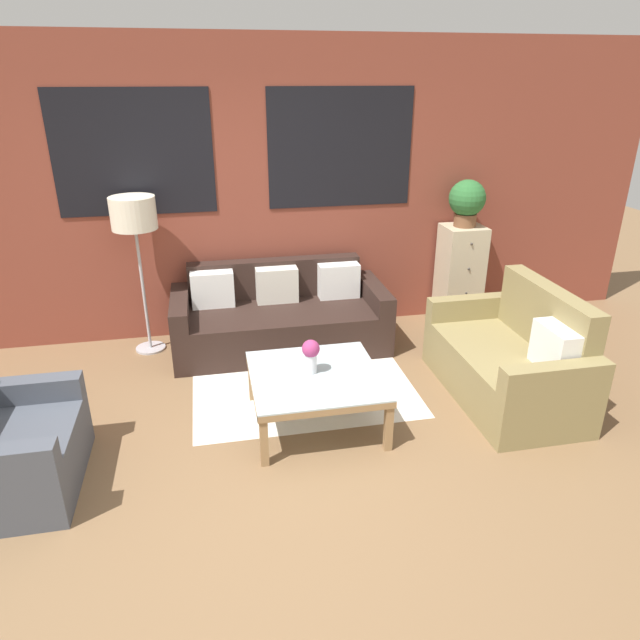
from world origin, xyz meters
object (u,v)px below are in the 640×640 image
at_px(couch_dark, 280,318).
at_px(armchair_corner, 3,451).
at_px(coffee_table, 315,381).
at_px(drawer_cabinet, 459,275).
at_px(floor_lamp, 134,219).
at_px(potted_plant, 467,201).
at_px(flower_vase, 311,354).
at_px(settee_vintage, 511,361).

distance_m(couch_dark, armchair_corner, 2.65).
relative_size(couch_dark, coffee_table, 2.13).
xyz_separation_m(coffee_table, drawer_cabinet, (1.86, 1.62, 0.16)).
height_order(armchair_corner, floor_lamp, floor_lamp).
distance_m(floor_lamp, drawer_cabinet, 3.26).
xyz_separation_m(floor_lamp, potted_plant, (3.17, 0.06, 0.02)).
bearing_deg(armchair_corner, floor_lamp, 68.72).
bearing_deg(floor_lamp, armchair_corner, -111.28).
xyz_separation_m(floor_lamp, flower_vase, (1.29, -1.53, -0.70)).
height_order(couch_dark, settee_vintage, settee_vintage).
relative_size(couch_dark, settee_vintage, 1.37).
bearing_deg(armchair_corner, flower_vase, 10.44).
distance_m(couch_dark, floor_lamp, 1.60).
height_order(settee_vintage, flower_vase, settee_vintage).
xyz_separation_m(couch_dark, coffee_table, (0.07, -1.41, 0.07)).
relative_size(armchair_corner, drawer_cabinet, 0.91).
height_order(drawer_cabinet, potted_plant, potted_plant).
bearing_deg(potted_plant, flower_vase, -139.83).
bearing_deg(floor_lamp, flower_vase, -49.76).
xyz_separation_m(settee_vintage, floor_lamp, (-2.95, 1.48, 0.96)).
height_order(settee_vintage, potted_plant, potted_plant).
xyz_separation_m(couch_dark, potted_plant, (1.93, 0.21, 1.01)).
xyz_separation_m(drawer_cabinet, potted_plant, (0.00, 0.00, 0.78)).
distance_m(floor_lamp, flower_vase, 2.12).
height_order(floor_lamp, potted_plant, potted_plant).
distance_m(settee_vintage, drawer_cabinet, 1.57).
xyz_separation_m(coffee_table, flower_vase, (-0.02, 0.03, 0.21)).
relative_size(floor_lamp, flower_vase, 5.61).
distance_m(settee_vintage, armchair_corner, 3.72).
distance_m(armchair_corner, coffee_table, 2.09).
distance_m(armchair_corner, potted_plant, 4.50).
bearing_deg(settee_vintage, drawer_cabinet, 81.74).
bearing_deg(couch_dark, floor_lamp, 172.92).
relative_size(floor_lamp, potted_plant, 3.17).
height_order(drawer_cabinet, flower_vase, drawer_cabinet).
distance_m(drawer_cabinet, potted_plant, 0.78).
xyz_separation_m(potted_plant, flower_vase, (-1.88, -1.59, -0.72)).
bearing_deg(couch_dark, potted_plant, 6.28).
bearing_deg(coffee_table, potted_plant, 41.14).
relative_size(armchair_corner, potted_plant, 2.03).
height_order(settee_vintage, floor_lamp, floor_lamp).
distance_m(settee_vintage, potted_plant, 1.84).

